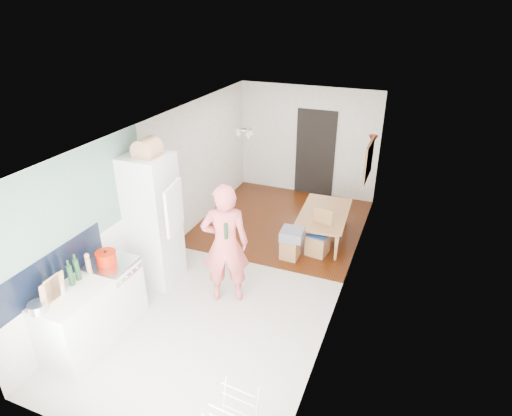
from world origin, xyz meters
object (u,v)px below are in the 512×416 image
Objects in this scene: dining_table at (325,228)px; stool at (290,248)px; dining_chair at (318,234)px; person at (225,234)px.

stool is (-0.40, -0.90, -0.03)m from dining_table.
dining_chair is (0.02, -0.59, 0.19)m from dining_table.
stool is (0.56, 1.43, -0.93)m from person.
dining_table is 0.99m from stool.
person is 5.62× the size of stool.
dining_chair reaches higher than dining_table.
dining_table is 3.33× the size of stool.
dining_chair is (0.98, 1.74, -0.71)m from person.
person is 1.80m from stool.
person is at bearing -111.46° from stool.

